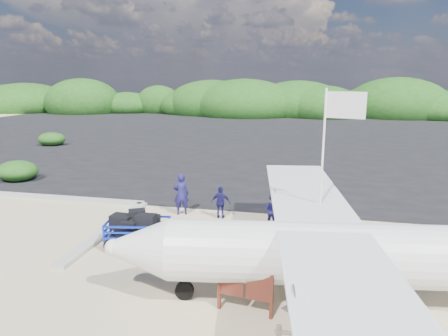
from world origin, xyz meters
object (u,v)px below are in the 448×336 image
Objects in this scene: baggage_cart at (139,247)px; crew_b at (272,210)px; crew_a at (181,194)px; crew_c at (221,203)px; signboard at (244,313)px; flagpole at (316,269)px.

baggage_cart is 5.68m from crew_b.
crew_a is 1.91m from crew_c.
signboard is 6.65m from crew_b.
crew_c is at bearing 134.98° from flagpole.
flagpole is 3.59× the size of signboard.
baggage_cart is at bearing 53.63° from crew_c.
crew_c is at bearing 3.21° from crew_b.
crew_a is (-4.14, 7.28, 0.97)m from signboard.
baggage_cart is 1.67× the size of crew_b.
crew_b is at bearing 149.40° from crew_a.
crew_c is (-4.17, 4.18, 0.73)m from flagpole.
signboard is (4.57, -3.45, 0.00)m from baggage_cart.
crew_c reaches higher than baggage_cart.
flagpole is (6.50, -0.47, 0.00)m from baggage_cart.
crew_c is (-2.34, 0.56, -0.01)m from crew_b.
baggage_cart is 5.73m from signboard.
crew_a is at bearing -8.02° from crew_c.
flagpole is 4.13m from crew_b.
signboard is 1.12× the size of crew_c.
crew_c is (-2.24, 7.16, 0.73)m from signboard.
crew_c is at bearing 154.78° from crew_a.
crew_a is at bearing 144.67° from flagpole.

